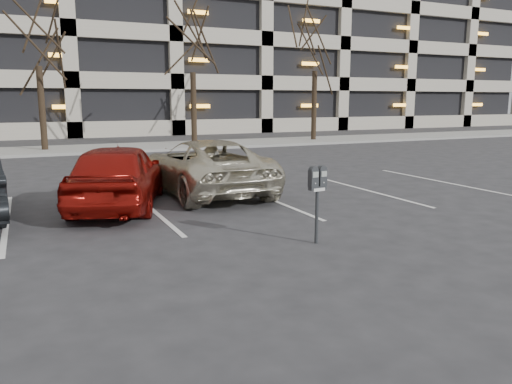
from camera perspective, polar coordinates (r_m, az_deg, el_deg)
ground at (r=9.36m, az=-0.41°, el=-3.82°), size 140.00×140.00×0.00m
sidewalk at (r=24.65m, az=-15.95°, el=4.84°), size 80.00×4.00×0.12m
stall_lines at (r=11.06m, az=-12.00°, el=-1.78°), size 16.90×5.20×0.00m
parking_garage at (r=45.48m, az=-4.41°, el=19.25°), size 52.00×20.00×19.00m
tree_b at (r=24.56m, az=-23.99°, el=18.38°), size 3.68×3.68×8.37m
tree_c at (r=25.71m, az=-7.34°, el=18.32°), size 3.56×3.56×8.10m
tree_d at (r=28.65m, az=6.84°, el=18.27°), size 3.79×3.79×8.62m
parking_meter at (r=8.06m, az=7.04°, el=0.73°), size 0.33×0.16×1.25m
suv_silver at (r=12.57m, az=-5.81°, el=2.95°), size 2.28×4.87×1.36m
car_red at (r=11.19m, az=-15.51°, el=1.89°), size 2.96×4.51×1.43m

